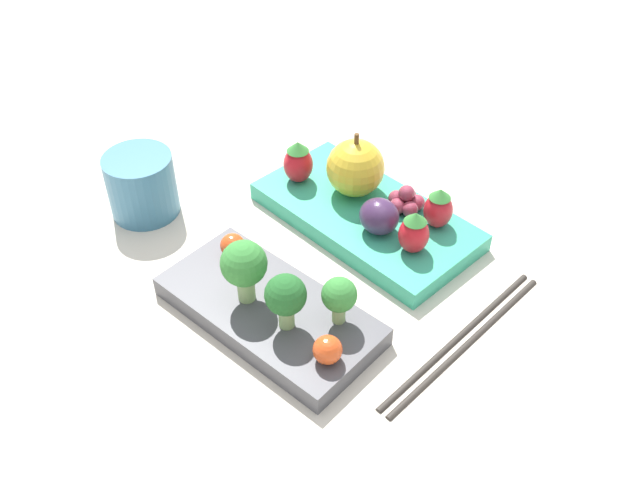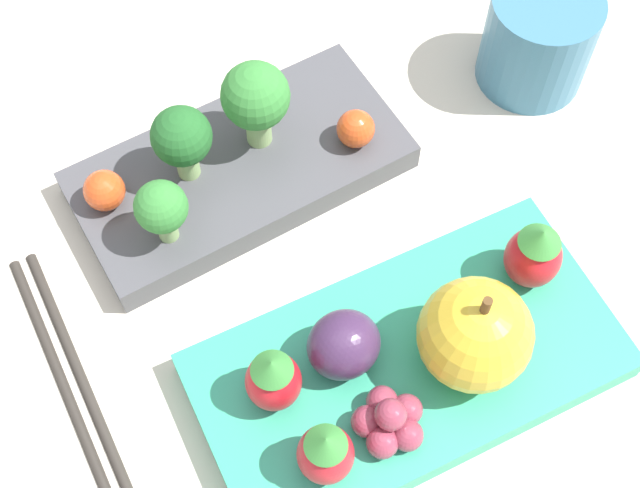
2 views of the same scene
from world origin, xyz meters
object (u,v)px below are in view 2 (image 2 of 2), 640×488
object	(u,v)px
cherry_tomato_0	(356,129)
plum	(344,345)
bento_box_savoury	(240,170)
cherry_tomato_1	(104,190)
broccoli_floret_0	(182,138)
broccoli_floret_1	(256,98)
strawberry_0	(326,453)
drinking_cup	(538,40)
strawberry_1	(534,255)
broccoli_floret_2	(161,209)
chopsticks_pair	(84,412)
bento_box_fruit	(410,363)
apple	(475,335)
strawberry_2	(273,379)
grape_cluster	(389,421)

from	to	relation	value
cherry_tomato_0	plum	xyz separation A→B (m)	(-0.09, -0.11, 0.01)
bento_box_savoury	cherry_tomato_1	size ratio (longest dim) A/B	8.51
cherry_tomato_1	plum	size ratio (longest dim) A/B	0.61
broccoli_floret_0	broccoli_floret_1	size ratio (longest dim) A/B	0.87
broccoli_floret_1	strawberry_0	bearing A→B (deg)	-113.34
cherry_tomato_0	cherry_tomato_1	world-z (taller)	same
strawberry_0	drinking_cup	bearing A→B (deg)	28.56
strawberry_1	broccoli_floret_2	bearing A→B (deg)	138.37
broccoli_floret_1	drinking_cup	bearing A→B (deg)	-13.67
broccoli_floret_1	chopsticks_pair	world-z (taller)	broccoli_floret_1
bento_box_savoury	chopsticks_pair	bearing A→B (deg)	-151.63
broccoli_floret_0	chopsticks_pair	bearing A→B (deg)	-143.23
bento_box_fruit	apple	world-z (taller)	apple
bento_box_savoury	drinking_cup	world-z (taller)	drinking_cup
plum	broccoli_floret_0	bearing A→B (deg)	92.79
bento_box_savoury	drinking_cup	bearing A→B (deg)	-10.62
chopsticks_pair	plum	bearing A→B (deg)	-24.45
cherry_tomato_1	drinking_cup	world-z (taller)	drinking_cup
bento_box_fruit	broccoli_floret_2	world-z (taller)	broccoli_floret_2
bento_box_savoury	plum	bearing A→B (deg)	-98.71
cherry_tomato_0	plum	distance (m)	0.14
broccoli_floret_1	broccoli_floret_2	bearing A→B (deg)	-160.73
strawberry_1	strawberry_2	bearing A→B (deg)	172.32
plum	grape_cluster	world-z (taller)	plum
strawberry_0	strawberry_1	xyz separation A→B (m)	(0.15, 0.02, 0.00)
bento_box_savoury	broccoli_floret_1	world-z (taller)	broccoli_floret_1
strawberry_1	grape_cluster	size ratio (longest dim) A/B	1.26
apple	strawberry_2	world-z (taller)	apple
broccoli_floret_2	apple	xyz separation A→B (m)	(0.09, -0.15, 0.00)
cherry_tomato_0	strawberry_1	xyz separation A→B (m)	(0.03, -0.13, 0.01)
drinking_cup	strawberry_0	bearing A→B (deg)	-151.44
strawberry_1	chopsticks_pair	world-z (taller)	strawberry_1
cherry_tomato_0	broccoli_floret_1	bearing A→B (deg)	144.25
grape_cluster	drinking_cup	xyz separation A→B (m)	(0.22, 0.14, 0.00)
bento_box_savoury	broccoli_floret_2	distance (m)	0.07
broccoli_floret_1	strawberry_2	bearing A→B (deg)	-119.81
strawberry_2	plum	bearing A→B (deg)	-5.02
grape_cluster	bento_box_fruit	bearing A→B (deg)	35.32
cherry_tomato_1	chopsticks_pair	bearing A→B (deg)	-125.69
plum	drinking_cup	bearing A→B (deg)	24.47
broccoli_floret_0	plum	bearing A→B (deg)	-87.21
cherry_tomato_0	chopsticks_pair	distance (m)	0.22
strawberry_0	broccoli_floret_1	bearing A→B (deg)	66.66
apple	chopsticks_pair	xyz separation A→B (m)	(-0.18, 0.09, -0.05)
broccoli_floret_1	broccoli_floret_2	size ratio (longest dim) A/B	1.34
bento_box_savoury	broccoli_floret_0	world-z (taller)	broccoli_floret_0
broccoli_floret_2	cherry_tomato_1	world-z (taller)	broccoli_floret_2
plum	grape_cluster	bearing A→B (deg)	-93.79
plum	chopsticks_pair	size ratio (longest dim) A/B	0.19
strawberry_1	cherry_tomato_1	bearing A→B (deg)	134.20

